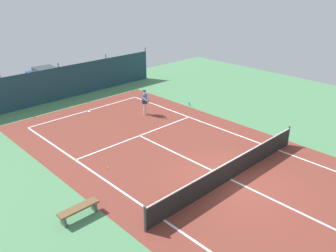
# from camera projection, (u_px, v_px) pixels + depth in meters

# --- Properties ---
(ground_plane) EXTENTS (36.00, 36.00, 0.00)m
(ground_plane) POSITION_uv_depth(u_px,v_px,m) (230.00, 179.00, 15.76)
(ground_plane) COLOR #4C8456
(court_surface) EXTENTS (11.02, 26.60, 0.01)m
(court_surface) POSITION_uv_depth(u_px,v_px,m) (230.00, 179.00, 15.75)
(court_surface) COLOR brown
(court_surface) RESTS_ON ground
(tennis_net) EXTENTS (10.12, 0.10, 1.10)m
(tennis_net) POSITION_uv_depth(u_px,v_px,m) (231.00, 170.00, 15.55)
(tennis_net) COLOR black
(tennis_net) RESTS_ON ground
(back_fence) EXTENTS (16.30, 0.98, 2.70)m
(back_fence) POSITION_uv_depth(u_px,v_px,m) (58.00, 89.00, 25.94)
(back_fence) COLOR #1E3D4C
(back_fence) RESTS_ON ground
(tennis_player) EXTENTS (0.55, 0.83, 1.64)m
(tennis_player) POSITION_uv_depth(u_px,v_px,m) (145.00, 101.00, 22.66)
(tennis_player) COLOR beige
(tennis_player) RESTS_ON ground
(tennis_ball_near_player) EXTENTS (0.07, 0.07, 0.07)m
(tennis_ball_near_player) POSITION_uv_depth(u_px,v_px,m) (108.00, 167.00, 16.67)
(tennis_ball_near_player) COLOR #CCDB33
(tennis_ball_near_player) RESTS_ON ground
(tennis_ball_midcourt) EXTENTS (0.07, 0.07, 0.07)m
(tennis_ball_midcourt) POSITION_uv_depth(u_px,v_px,m) (121.00, 115.00, 22.79)
(tennis_ball_midcourt) COLOR #CCDB33
(tennis_ball_midcourt) RESTS_ON ground
(tennis_ball_by_sideline) EXTENTS (0.07, 0.07, 0.07)m
(tennis_ball_by_sideline) POSITION_uv_depth(u_px,v_px,m) (108.00, 127.00, 21.03)
(tennis_ball_by_sideline) COLOR #CCDB33
(tennis_ball_by_sideline) RESTS_ON ground
(parked_car) EXTENTS (2.13, 4.26, 1.68)m
(parked_car) POSITION_uv_depth(u_px,v_px,m) (47.00, 78.00, 28.02)
(parked_car) COLOR navy
(parked_car) RESTS_ON ground
(courtside_bench) EXTENTS (1.60, 0.40, 0.49)m
(courtside_bench) POSITION_uv_depth(u_px,v_px,m) (79.00, 210.00, 13.13)
(courtside_bench) COLOR brown
(courtside_bench) RESTS_ON ground
(water_bottle) EXTENTS (0.08, 0.08, 0.24)m
(water_bottle) POSITION_uv_depth(u_px,v_px,m) (189.00, 104.00, 24.55)
(water_bottle) COLOR #338CD8
(water_bottle) RESTS_ON ground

